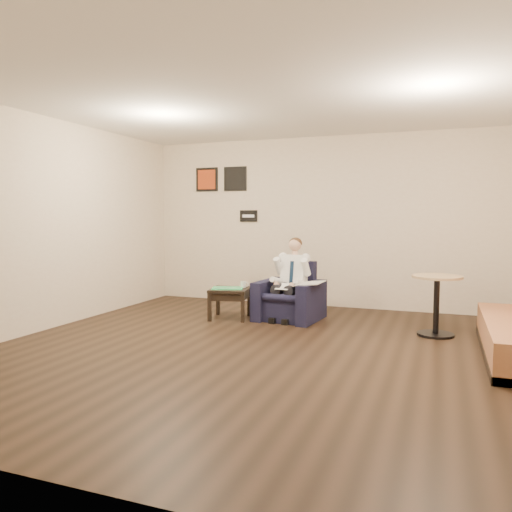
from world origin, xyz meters
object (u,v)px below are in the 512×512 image
(banquette, at_px, (511,304))
(side_table, at_px, (230,303))
(cafe_table, at_px, (436,306))
(green_folder, at_px, (228,288))
(armchair, at_px, (289,291))
(smartphone, at_px, (235,287))
(seated_man, at_px, (287,282))
(coffee_mug, at_px, (243,284))

(banquette, bearing_deg, side_table, 168.16)
(banquette, relative_size, cafe_table, 2.93)
(green_folder, bearing_deg, armchair, 17.44)
(green_folder, height_order, banquette, banquette)
(side_table, xyz_separation_m, smartphone, (0.02, 0.16, 0.23))
(armchair, distance_m, seated_man, 0.19)
(green_folder, relative_size, cafe_table, 0.58)
(armchair, distance_m, green_folder, 0.90)
(side_table, height_order, banquette, banquette)
(green_folder, bearing_deg, coffee_mug, 44.26)
(green_folder, bearing_deg, smartphone, 76.61)
(armchair, bearing_deg, coffee_mug, -165.82)
(smartphone, xyz_separation_m, cafe_table, (2.83, -0.22, -0.07))
(cafe_table, bearing_deg, green_folder, 179.33)
(banquette, bearing_deg, smartphone, 165.60)
(coffee_mug, bearing_deg, banquette, -14.70)
(armchair, height_order, cafe_table, armchair)
(armchair, distance_m, coffee_mug, 0.69)
(coffee_mug, relative_size, cafe_table, 0.12)
(side_table, relative_size, banquette, 0.24)
(side_table, distance_m, banquette, 3.70)
(coffee_mug, distance_m, cafe_table, 2.70)
(banquette, bearing_deg, cafe_table, 137.32)
(armchair, relative_size, cafe_table, 1.12)
(seated_man, relative_size, green_folder, 2.54)
(seated_man, height_order, coffee_mug, seated_man)
(coffee_mug, height_order, banquette, banquette)
(armchair, distance_m, smartphone, 0.82)
(green_folder, bearing_deg, banquette, -11.39)
(seated_man, distance_m, cafe_table, 2.04)
(armchair, relative_size, seated_man, 0.75)
(seated_man, bearing_deg, smartphone, -175.72)
(armchair, relative_size, banquette, 0.38)
(coffee_mug, bearing_deg, smartphone, 173.47)
(seated_man, relative_size, cafe_table, 1.49)
(smartphone, distance_m, cafe_table, 2.84)
(side_table, relative_size, cafe_table, 0.71)
(smartphone, relative_size, banquette, 0.06)
(cafe_table, bearing_deg, smartphone, 175.49)
(banquette, bearing_deg, armchair, 160.11)
(seated_man, bearing_deg, side_table, -164.32)
(coffee_mug, height_order, smartphone, coffee_mug)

